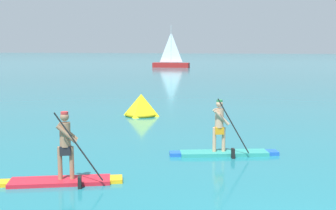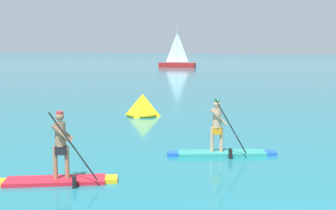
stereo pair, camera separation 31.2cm
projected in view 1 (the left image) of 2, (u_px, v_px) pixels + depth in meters
The scene contains 4 objects.
paddleboarder_near_left at pixel (63, 168), 10.79m from camera, with size 2.92×1.59×1.84m.
paddleboarder_mid_center at pixel (223, 144), 13.63m from camera, with size 3.25×1.51×1.81m.
race_marker_buoy at pixel (141, 106), 21.42m from camera, with size 1.56×1.56×1.05m.
sailboat_left_horizon at pixel (171, 63), 72.03m from camera, with size 5.92×1.81×6.77m.
Camera 1 is at (-0.77, -6.48, 3.26)m, focal length 48.08 mm.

